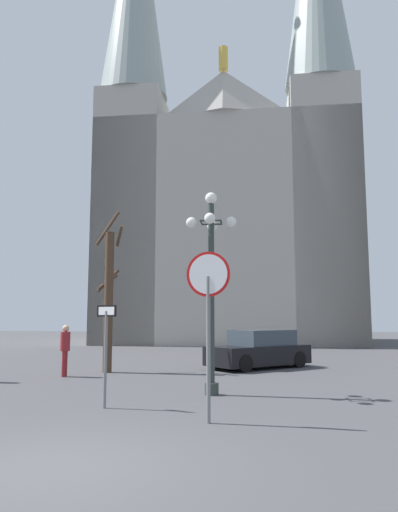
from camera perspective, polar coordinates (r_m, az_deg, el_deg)
ground_plane at (r=7.27m, az=-16.48°, el=-22.80°), size 120.00×120.00×0.00m
cathedral at (r=39.48m, az=3.44°, el=7.78°), size 19.76×14.29×39.68m
stop_sign at (r=9.45m, az=1.09°, el=-5.09°), size 0.87×0.24×3.27m
one_way_arrow_sign at (r=11.18m, az=-10.90°, el=-10.03°), size 0.51×0.29×2.25m
street_lamp at (r=12.83m, az=1.46°, el=-1.92°), size 1.35×1.35×5.33m
bare_tree at (r=18.20m, az=-10.57°, el=-4.69°), size 1.17×0.84×6.04m
parked_car_near_black at (r=19.53m, az=7.13°, el=-10.93°), size 4.29×4.06×1.48m
pedestrian_standing at (r=17.22m, az=-15.46°, el=-10.08°), size 0.32×0.32×1.72m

